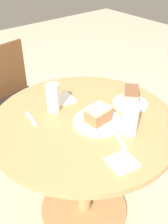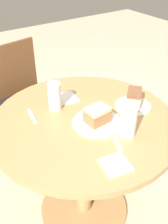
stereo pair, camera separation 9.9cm
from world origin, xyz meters
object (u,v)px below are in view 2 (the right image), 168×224
(cake_slice_near, at_px, (97,115))
(glass_water, at_px, (55,98))
(glass_lemonade, at_px, (128,123))
(plate_near, at_px, (97,122))
(chair, at_px, (26,97))
(cake_slice_far, at_px, (134,98))
(plate_far, at_px, (133,106))

(cake_slice_near, height_order, glass_water, glass_water)
(glass_lemonade, bearing_deg, plate_near, 111.92)
(chair, bearing_deg, glass_water, -107.15)
(cake_slice_far, relative_size, glass_water, 0.90)
(chair, height_order, glass_lemonade, glass_lemonade)
(plate_far, bearing_deg, plate_near, -177.54)
(cake_slice_near, xyz_separation_m, cake_slice_far, (0.25, 0.01, 0.00))
(cake_slice_near, distance_m, glass_water, 0.26)
(plate_near, xyz_separation_m, cake_slice_far, (0.25, 0.01, 0.05))
(cake_slice_far, xyz_separation_m, glass_water, (-0.36, 0.22, 0.01))
(chair, height_order, plate_far, chair)
(cake_slice_near, bearing_deg, cake_slice_far, 2.46)
(cake_slice_near, relative_size, glass_lemonade, 0.76)
(plate_near, relative_size, cake_slice_far, 1.79)
(plate_far, xyz_separation_m, cake_slice_near, (-0.25, -0.01, 0.04))
(chair, xyz_separation_m, plate_near, (0.03, -0.88, 0.29))
(plate_far, bearing_deg, glass_lemonade, -139.67)
(plate_near, bearing_deg, cake_slice_far, 2.46)
(chair, distance_m, glass_lemonade, 1.09)
(plate_near, distance_m, glass_lemonade, 0.17)
(cake_slice_far, height_order, glass_lemonade, glass_lemonade)
(plate_near, bearing_deg, cake_slice_near, 0.00)
(plate_near, bearing_deg, glass_water, 114.51)
(glass_lemonade, bearing_deg, cake_slice_far, 40.33)
(cake_slice_far, bearing_deg, plate_far, 0.00)
(glass_lemonade, bearing_deg, plate_far, 40.33)
(chair, bearing_deg, plate_far, -82.44)
(plate_far, relative_size, glass_water, 1.27)
(glass_lemonade, relative_size, glass_water, 1.02)
(plate_far, relative_size, cake_slice_near, 1.65)
(glass_water, bearing_deg, glass_lemonade, -66.49)
(chair, relative_size, glass_lemonade, 5.55)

